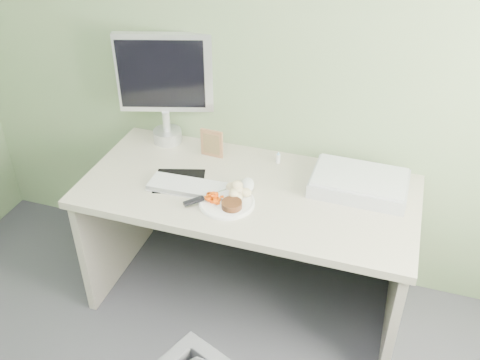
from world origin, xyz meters
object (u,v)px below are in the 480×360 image
(desk, at_px, (247,218))
(plate, at_px, (227,202))
(scanner, at_px, (359,184))
(monitor, at_px, (165,83))

(desk, xyz_separation_m, plate, (-0.05, -0.15, 0.19))
(plate, height_order, scanner, scanner)
(scanner, distance_m, monitor, 1.11)
(desk, relative_size, scanner, 3.59)
(desk, distance_m, monitor, 0.82)
(desk, xyz_separation_m, monitor, (-0.55, 0.32, 0.52))
(desk, height_order, plate, plate)
(scanner, xyz_separation_m, monitor, (-1.05, 0.16, 0.30))
(desk, relative_size, plate, 6.22)
(desk, distance_m, scanner, 0.57)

